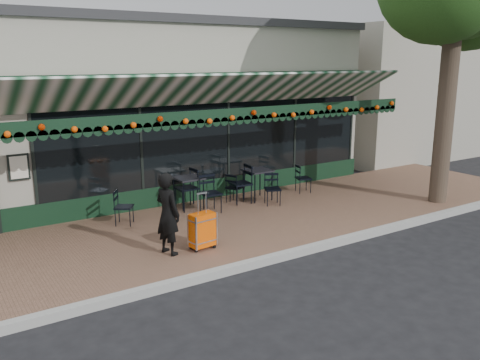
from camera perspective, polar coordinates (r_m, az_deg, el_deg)
ground at (r=9.69m, az=4.05°, el=-8.88°), size 80.00×80.00×0.00m
sidewalk at (r=11.22m, az=-2.10°, el=-5.28°), size 18.00×4.00×0.15m
curb at (r=9.61m, az=4.35°, el=-8.62°), size 18.00×0.16×0.15m
restaurant_building at (r=15.99m, az=-13.07°, el=8.07°), size 12.00×9.60×4.50m
neighbor_building_right at (r=23.88m, az=17.93°, el=9.76°), size 12.00×8.00×4.80m
woman at (r=9.39m, az=-8.11°, el=-3.76°), size 0.51×0.64×1.54m
suitcase at (r=9.67m, az=-4.24°, el=-5.67°), size 0.51×0.33×1.10m
cafe_table_a at (r=12.93m, az=1.99°, el=0.83°), size 0.64×0.64×0.78m
cafe_table_b at (r=12.19m, az=-5.82°, el=-0.03°), size 0.63×0.63×0.78m
chair_a_left at (r=12.66m, az=0.07°, el=-0.44°), size 0.54×0.54×0.97m
chair_a_right at (r=13.80m, az=7.12°, el=0.17°), size 0.48×0.48×0.76m
chair_a_front at (r=12.55m, az=3.67°, el=-1.05°), size 0.52×0.52×0.78m
chair_b_left at (r=12.29m, az=-6.04°, el=-0.96°), size 0.49×0.49×0.97m
chair_b_right at (r=12.73m, az=-0.57°, el=-0.87°), size 0.49×0.49×0.76m
chair_b_front at (r=11.90m, az=-3.33°, el=-1.56°), size 0.48×0.48×0.90m
chair_solo at (r=11.32m, az=-12.90°, el=-3.01°), size 0.53×0.53×0.77m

